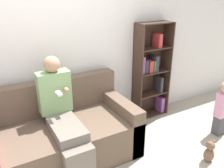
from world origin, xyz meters
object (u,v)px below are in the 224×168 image
object	(u,v)px
couch	(50,139)
adult_seated	(63,115)
teddy_bear	(209,152)
toddler_standing	(223,107)
bookshelf	(151,72)

from	to	relation	value
couch	adult_seated	distance (m)	0.39
adult_seated	teddy_bear	bearing A→B (deg)	-29.24
toddler_standing	teddy_bear	xyz separation A→B (m)	(-0.63, -0.34, -0.29)
couch	teddy_bear	size ratio (longest dim) A/B	7.09
adult_seated	bookshelf	world-z (taller)	bookshelf
bookshelf	adult_seated	bearing A→B (deg)	-163.77
couch	adult_seated	world-z (taller)	adult_seated
adult_seated	toddler_standing	distance (m)	2.22
couch	teddy_bear	xyz separation A→B (m)	(1.67, -0.96, -0.17)
adult_seated	teddy_bear	xyz separation A→B (m)	(1.52, -0.85, -0.51)
couch	teddy_bear	bearing A→B (deg)	-30.03
adult_seated	toddler_standing	bearing A→B (deg)	-13.34
toddler_standing	teddy_bear	size ratio (longest dim) A/B	2.78
adult_seated	bookshelf	distance (m)	1.70
toddler_standing	bookshelf	world-z (taller)	bookshelf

